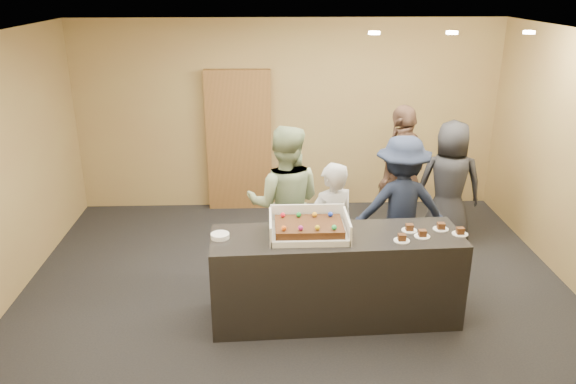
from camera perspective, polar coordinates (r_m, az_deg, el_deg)
The scene contains 17 objects.
room at distance 5.67m, azimuth 0.98°, elevation 1.98°, with size 6.04×6.00×2.70m.
serving_counter at distance 5.58m, azimuth 4.86°, elevation -8.59°, with size 2.40×0.70×0.90m, color black.
storage_cabinet at distance 8.08m, azimuth -4.99°, elevation 5.18°, with size 0.92×0.15×2.02m, color brown.
cake_box at distance 5.35m, azimuth 2.11°, elevation -3.88°, with size 0.74×0.52×0.22m.
sheet_cake at distance 5.30m, azimuth 2.14°, elevation -3.52°, with size 0.64×0.44×0.12m.
plate_stack at distance 5.33m, azimuth -6.92°, elevation -4.44°, with size 0.18×0.18×0.04m, color white.
slice_a at distance 5.34m, azimuth 11.49°, elevation -4.66°, with size 0.15×0.15×0.07m.
slice_b at distance 5.56m, azimuth 12.23°, elevation -3.65°, with size 0.15×0.15×0.07m.
slice_c at distance 5.47m, azimuth 13.49°, elevation -4.20°, with size 0.15×0.15×0.07m.
slice_d at distance 5.66m, azimuth 15.27°, elevation -3.46°, with size 0.15×0.15×0.07m.
slice_e at distance 5.61m, azimuth 17.08°, elevation -3.91°, with size 0.15×0.15×0.07m.
person_server_grey at distance 5.84m, azimuth 4.36°, elevation -3.94°, with size 0.54×0.35×1.48m, color #A3A4A8.
person_sage_man at distance 6.14m, azimuth -0.34°, elevation -1.20°, with size 0.85×0.66×1.76m, color #93A87D.
person_navy_man at distance 6.35m, azimuth 11.36°, elevation -1.52°, with size 1.05×0.60×1.62m, color #192138.
person_brown_extra at distance 7.08m, azimuth 11.45°, elevation 1.59°, with size 1.05×0.44×1.80m, color brown.
person_dark_suit at distance 7.20m, azimuth 16.04°, elevation 0.71°, with size 0.79×0.51×1.61m, color #26262B.
ceiling_spotlights at distance 6.18m, azimuth 16.32°, elevation 15.28°, with size 1.72×0.12×0.03m.
Camera 1 is at (-0.31, -5.36, 3.19)m, focal length 35.00 mm.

